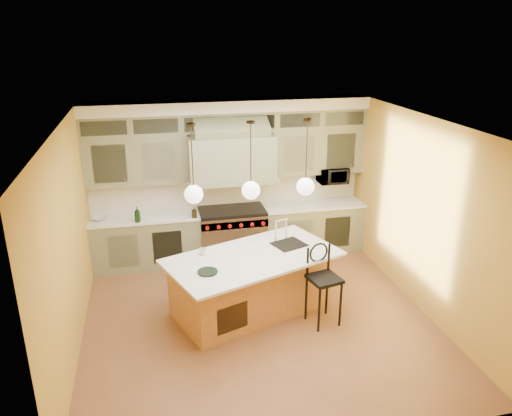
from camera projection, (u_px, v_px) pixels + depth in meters
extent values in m
plane|color=brown|center=(258.00, 318.00, 7.41)|extent=(5.00, 5.00, 0.00)
plane|color=white|center=(258.00, 124.00, 6.41)|extent=(5.00, 5.00, 0.00)
plane|color=gold|center=(228.00, 178.00, 9.20)|extent=(5.00, 0.00, 5.00)
plane|color=gold|center=(318.00, 329.00, 4.62)|extent=(5.00, 0.00, 5.00)
plane|color=gold|center=(68.00, 244.00, 6.40)|extent=(0.00, 5.00, 5.00)
plane|color=gold|center=(422.00, 214.00, 7.42)|extent=(0.00, 5.00, 5.00)
cube|color=gray|center=(147.00, 242.00, 8.93)|extent=(1.90, 0.65, 0.90)
cube|color=gray|center=(312.00, 228.00, 9.56)|extent=(1.90, 0.65, 0.90)
cube|color=white|center=(145.00, 217.00, 8.77)|extent=(1.90, 0.68, 0.04)
cube|color=white|center=(312.00, 204.00, 9.40)|extent=(1.90, 0.68, 0.04)
cube|color=beige|center=(228.00, 190.00, 9.26)|extent=(5.00, 0.04, 0.56)
cube|color=gray|center=(136.00, 160.00, 8.55)|extent=(1.75, 0.35, 0.85)
cube|color=gray|center=(316.00, 150.00, 9.21)|extent=(1.75, 0.35, 0.85)
cube|color=gray|center=(231.00, 156.00, 8.71)|extent=(1.50, 0.70, 0.75)
cube|color=#767A59|center=(231.00, 178.00, 8.85)|extent=(1.60, 0.76, 0.10)
cube|color=#333833|center=(229.00, 121.00, 8.67)|extent=(5.00, 0.35, 0.35)
cube|color=white|center=(228.00, 106.00, 8.56)|extent=(5.00, 0.47, 0.20)
cube|color=silver|center=(232.00, 235.00, 9.22)|extent=(1.20, 0.70, 0.90)
cube|color=black|center=(232.00, 211.00, 9.06)|extent=(1.20, 0.70, 0.06)
cube|color=silver|center=(235.00, 225.00, 8.82)|extent=(1.20, 0.06, 0.14)
cube|color=#9F6238|center=(251.00, 284.00, 7.49)|extent=(2.47, 1.78, 0.88)
cube|color=white|center=(253.00, 257.00, 7.30)|extent=(2.79, 2.10, 0.04)
cube|color=black|center=(289.00, 246.00, 7.69)|extent=(0.60, 0.57, 0.05)
cylinder|color=black|center=(319.00, 310.00, 6.98)|extent=(0.04, 0.04, 0.69)
cylinder|color=black|center=(340.00, 305.00, 7.12)|extent=(0.04, 0.04, 0.69)
cylinder|color=black|center=(306.00, 298.00, 7.28)|extent=(0.04, 0.04, 0.69)
cylinder|color=black|center=(327.00, 293.00, 7.42)|extent=(0.04, 0.04, 0.69)
cube|color=black|center=(324.00, 279.00, 7.07)|extent=(0.50, 0.50, 0.05)
torus|color=black|center=(319.00, 253.00, 7.11)|extent=(0.30, 0.10, 0.30)
imported|color=black|center=(333.00, 175.00, 9.37)|extent=(0.54, 0.37, 0.30)
imported|color=black|center=(137.00, 214.00, 8.46)|extent=(0.11, 0.11, 0.28)
imported|color=black|center=(194.00, 212.00, 8.67)|extent=(0.10, 0.10, 0.19)
imported|color=beige|center=(100.00, 218.00, 8.58)|extent=(0.27, 0.27, 0.06)
imported|color=silver|center=(202.00, 252.00, 7.32)|extent=(0.12, 0.12, 0.10)
cylinder|color=#2D2319|center=(191.00, 124.00, 6.49)|extent=(0.12, 0.12, 0.03)
cylinder|color=#2D2319|center=(192.00, 158.00, 6.64)|extent=(0.02, 0.02, 0.93)
sphere|color=white|center=(194.00, 194.00, 6.82)|extent=(0.26, 0.26, 0.26)
cylinder|color=#2D2319|center=(251.00, 122.00, 6.65)|extent=(0.12, 0.12, 0.03)
cylinder|color=#2D2319|center=(251.00, 155.00, 6.81)|extent=(0.02, 0.02, 0.93)
sphere|color=white|center=(251.00, 190.00, 6.98)|extent=(0.26, 0.26, 0.26)
cylinder|color=#2D2319|center=(308.00, 120.00, 6.82)|extent=(0.12, 0.12, 0.03)
cylinder|color=#2D2319|center=(307.00, 152.00, 6.97)|extent=(0.02, 0.02, 0.93)
sphere|color=white|center=(305.00, 187.00, 7.15)|extent=(0.26, 0.26, 0.26)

